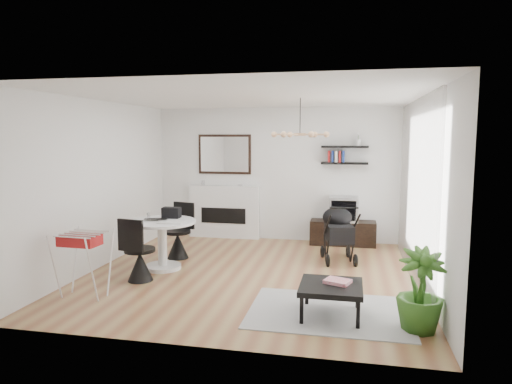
% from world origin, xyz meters
% --- Properties ---
extents(floor, '(5.00, 5.00, 0.00)m').
position_xyz_m(floor, '(0.00, 0.00, 0.00)').
color(floor, brown).
rests_on(floor, ground).
extents(ceiling, '(5.00, 5.00, 0.00)m').
position_xyz_m(ceiling, '(0.00, 0.00, 2.70)').
color(ceiling, white).
rests_on(ceiling, wall_back).
extents(wall_back, '(5.00, 0.00, 5.00)m').
position_xyz_m(wall_back, '(0.00, 2.50, 1.35)').
color(wall_back, white).
rests_on(wall_back, floor).
extents(wall_left, '(0.00, 5.00, 5.00)m').
position_xyz_m(wall_left, '(-2.50, 0.00, 1.35)').
color(wall_left, white).
rests_on(wall_left, floor).
extents(wall_right, '(0.00, 5.00, 5.00)m').
position_xyz_m(wall_right, '(2.50, 0.00, 1.35)').
color(wall_right, white).
rests_on(wall_right, floor).
extents(sheer_curtain, '(0.04, 3.60, 2.60)m').
position_xyz_m(sheer_curtain, '(2.40, 0.20, 1.35)').
color(sheer_curtain, white).
rests_on(sheer_curtain, wall_right).
extents(fireplace, '(1.50, 0.17, 2.16)m').
position_xyz_m(fireplace, '(-1.10, 2.42, 0.69)').
color(fireplace, white).
rests_on(fireplace, floor).
extents(shelf_lower, '(0.90, 0.25, 0.04)m').
position_xyz_m(shelf_lower, '(1.35, 2.37, 1.60)').
color(shelf_lower, black).
rests_on(shelf_lower, wall_back).
extents(shelf_upper, '(0.90, 0.25, 0.04)m').
position_xyz_m(shelf_upper, '(1.35, 2.37, 1.92)').
color(shelf_upper, black).
rests_on(shelf_upper, wall_back).
extents(pendant_lamp, '(0.90, 0.90, 0.10)m').
position_xyz_m(pendant_lamp, '(0.70, 0.30, 2.15)').
color(pendant_lamp, tan).
rests_on(pendant_lamp, ceiling).
extents(tv_console, '(1.26, 0.44, 0.47)m').
position_xyz_m(tv_console, '(1.35, 2.27, 0.24)').
color(tv_console, black).
rests_on(tv_console, floor).
extents(crt_tv, '(0.55, 0.48, 0.48)m').
position_xyz_m(crt_tv, '(1.36, 2.27, 0.71)').
color(crt_tv, '#AEAEB0').
rests_on(crt_tv, tv_console).
extents(dining_table, '(1.08, 1.08, 0.79)m').
position_xyz_m(dining_table, '(-1.46, 0.01, 0.52)').
color(dining_table, white).
rests_on(dining_table, floor).
extents(laptop, '(0.42, 0.33, 0.03)m').
position_xyz_m(laptop, '(-1.55, -0.04, 0.80)').
color(laptop, black).
rests_on(laptop, dining_table).
extents(black_bag, '(0.29, 0.18, 0.17)m').
position_xyz_m(black_bag, '(-1.40, 0.28, 0.87)').
color(black_bag, black).
rests_on(black_bag, dining_table).
extents(newspaper, '(0.40, 0.34, 0.01)m').
position_xyz_m(newspaper, '(-1.26, -0.10, 0.79)').
color(newspaper, silver).
rests_on(newspaper, dining_table).
extents(drinking_glass, '(0.05, 0.05, 0.09)m').
position_xyz_m(drinking_glass, '(-1.74, 0.14, 0.83)').
color(drinking_glass, white).
rests_on(drinking_glass, dining_table).
extents(chair_far, '(0.49, 0.50, 0.96)m').
position_xyz_m(chair_far, '(-1.46, 0.70, 0.30)').
color(chair_far, black).
rests_on(chair_far, floor).
extents(chair_near, '(0.47, 0.48, 0.95)m').
position_xyz_m(chair_near, '(-1.54, -0.65, 0.30)').
color(chair_near, black).
rests_on(chair_near, floor).
extents(drying_rack, '(0.61, 0.57, 0.88)m').
position_xyz_m(drying_rack, '(-1.96, -1.42, 0.46)').
color(drying_rack, white).
rests_on(drying_rack, floor).
extents(stroller, '(0.66, 0.89, 1.02)m').
position_xyz_m(stroller, '(1.29, 1.07, 0.44)').
color(stroller, black).
rests_on(stroller, floor).
extents(rug, '(1.93, 1.39, 0.01)m').
position_xyz_m(rug, '(1.25, -1.31, 0.01)').
color(rug, '#ACACAC').
rests_on(rug, floor).
extents(coffee_table, '(0.73, 0.73, 0.37)m').
position_xyz_m(coffee_table, '(1.27, -1.42, 0.35)').
color(coffee_table, black).
rests_on(coffee_table, rug).
extents(magazines, '(0.35, 0.31, 0.04)m').
position_xyz_m(magazines, '(1.35, -1.35, 0.41)').
color(magazines, '#E13853').
rests_on(magazines, coffee_table).
extents(potted_plant, '(0.60, 0.60, 0.92)m').
position_xyz_m(potted_plant, '(2.24, -1.63, 0.46)').
color(potted_plant, '#30611B').
rests_on(potted_plant, floor).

